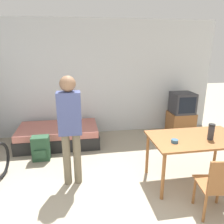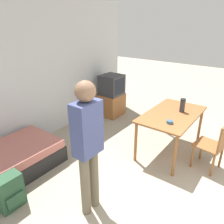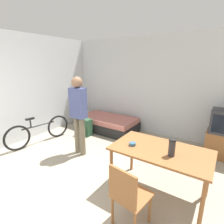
# 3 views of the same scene
# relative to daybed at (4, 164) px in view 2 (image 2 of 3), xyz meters

# --- Properties ---
(wall_back) EXTENTS (5.74, 0.06, 2.70)m
(wall_back) POSITION_rel_daybed_xyz_m (0.95, 0.58, 1.15)
(wall_back) COLOR silver
(wall_back) RESTS_ON ground_plane
(daybed) EXTENTS (1.75, 0.95, 0.41)m
(daybed) POSITION_rel_daybed_xyz_m (0.00, 0.00, 0.00)
(daybed) COLOR black
(daybed) RESTS_ON ground_plane
(tv) EXTENTS (0.58, 0.50, 1.04)m
(tv) POSITION_rel_daybed_xyz_m (2.93, 0.10, 0.30)
(tv) COLOR brown
(tv) RESTS_ON ground_plane
(dining_table) EXTENTS (1.40, 0.81, 0.76)m
(dining_table) POSITION_rel_daybed_xyz_m (2.21, -1.78, 0.48)
(dining_table) COLOR brown
(dining_table) RESTS_ON ground_plane
(wooden_chair) EXTENTS (0.47, 0.47, 0.86)m
(wooden_chair) POSITION_rel_daybed_xyz_m (2.10, -2.56, 0.28)
(wooden_chair) COLOR brown
(wooden_chair) RESTS_ON ground_plane
(person_standing) EXTENTS (0.34, 0.23, 1.72)m
(person_standing) POSITION_rel_daybed_xyz_m (0.32, -1.52, 0.80)
(person_standing) COLOR #6B604C
(person_standing) RESTS_ON ground_plane
(thermos_flask) EXTENTS (0.09, 0.09, 0.24)m
(thermos_flask) POSITION_rel_daybed_xyz_m (2.39, -1.88, 0.69)
(thermos_flask) COLOR #2D2D33
(thermos_flask) RESTS_ON dining_table
(mate_bowl) EXTENTS (0.10, 0.10, 0.05)m
(mate_bowl) POSITION_rel_daybed_xyz_m (1.81, -1.90, 0.58)
(mate_bowl) COLOR #335670
(mate_bowl) RESTS_ON dining_table
(backpack) EXTENTS (0.32, 0.24, 0.48)m
(backpack) POSITION_rel_daybed_xyz_m (-0.28, -0.67, 0.03)
(backpack) COLOR #284C33
(backpack) RESTS_ON ground_plane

